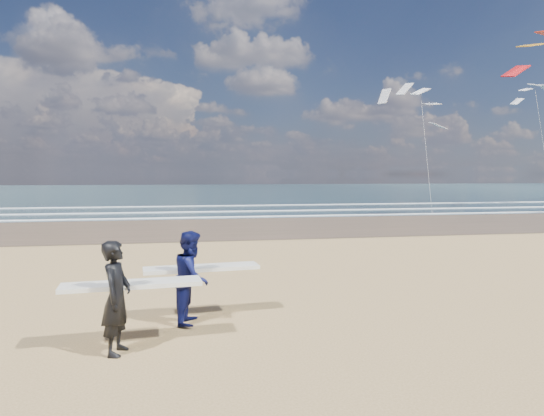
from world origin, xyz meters
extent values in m
cube|color=brown|center=(20.00, 18.00, 0.01)|extent=(220.00, 12.00, 0.01)
cube|color=#1A313A|center=(20.00, 72.00, 0.01)|extent=(220.00, 100.00, 0.02)
cube|color=white|center=(20.00, 22.80, 0.05)|extent=(220.00, 0.50, 0.05)
cube|color=white|center=(20.00, 27.50, 0.05)|extent=(220.00, 0.50, 0.05)
cube|color=white|center=(20.00, 34.00, 0.05)|extent=(220.00, 0.50, 0.05)
imported|color=black|center=(-0.15, -0.17, 0.88)|extent=(0.54, 0.71, 1.76)
cube|color=white|center=(0.05, 0.18, 1.00)|extent=(2.24, 0.70, 0.07)
imported|color=#0B0F41|center=(1.02, 1.19, 0.86)|extent=(0.81, 0.96, 1.72)
cube|color=white|center=(1.22, 1.54, 0.96)|extent=(2.24, 0.72, 0.07)
cube|color=slate|center=(18.45, 23.86, 0.05)|extent=(0.12, 0.12, 0.10)
camera|label=1|loc=(0.83, -7.80, 2.77)|focal=32.00mm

